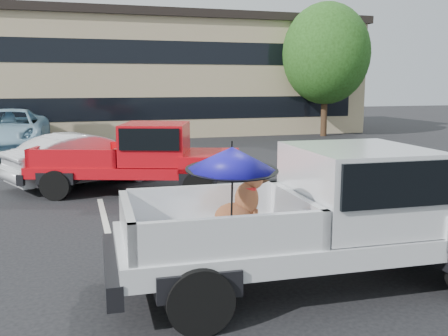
{
  "coord_description": "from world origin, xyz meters",
  "views": [
    {
      "loc": [
        -3.51,
        -7.42,
        2.72
      ],
      "look_at": [
        -1.1,
        0.57,
        1.3
      ],
      "focal_mm": 40.0,
      "sensor_mm": 36.0,
      "label": 1
    }
  ],
  "objects_px": {
    "tree_right": "(326,54)",
    "blue_suv": "(7,131)",
    "tree_back": "(224,57)",
    "silver_sedan": "(87,159)",
    "red_pickup": "(150,155)",
    "silver_pickup": "(341,208)"
  },
  "relations": [
    {
      "from": "tree_right",
      "to": "silver_sedan",
      "type": "xyz_separation_m",
      "value": [
        -12.2,
        -9.5,
        -3.51
      ]
    },
    {
      "from": "silver_sedan",
      "to": "tree_back",
      "type": "bearing_deg",
      "value": -52.39
    },
    {
      "from": "silver_pickup",
      "to": "red_pickup",
      "type": "distance_m",
      "value": 6.68
    },
    {
      "from": "tree_back",
      "to": "silver_sedan",
      "type": "relative_size",
      "value": 1.69
    },
    {
      "from": "tree_back",
      "to": "blue_suv",
      "type": "height_order",
      "value": "tree_back"
    },
    {
      "from": "silver_pickup",
      "to": "tree_right",
      "type": "bearing_deg",
      "value": 64.95
    },
    {
      "from": "tree_right",
      "to": "blue_suv",
      "type": "xyz_separation_m",
      "value": [
        -15.03,
        -2.13,
        -3.35
      ]
    },
    {
      "from": "silver_pickup",
      "to": "silver_sedan",
      "type": "bearing_deg",
      "value": 113.28
    },
    {
      "from": "tree_right",
      "to": "red_pickup",
      "type": "distance_m",
      "value": 15.8
    },
    {
      "from": "silver_pickup",
      "to": "blue_suv",
      "type": "height_order",
      "value": "silver_pickup"
    },
    {
      "from": "silver_pickup",
      "to": "silver_sedan",
      "type": "xyz_separation_m",
      "value": [
        -3.11,
        8.1,
        -0.36
      ]
    },
    {
      "from": "tree_right",
      "to": "blue_suv",
      "type": "height_order",
      "value": "tree_right"
    },
    {
      "from": "tree_back",
      "to": "red_pickup",
      "type": "distance_m",
      "value": 20.92
    },
    {
      "from": "tree_right",
      "to": "red_pickup",
      "type": "relative_size",
      "value": 1.21
    },
    {
      "from": "tree_right",
      "to": "tree_back",
      "type": "bearing_deg",
      "value": 110.56
    },
    {
      "from": "silver_pickup",
      "to": "red_pickup",
      "type": "relative_size",
      "value": 1.03
    },
    {
      "from": "tree_back",
      "to": "blue_suv",
      "type": "distance_m",
      "value": 16.12
    },
    {
      "from": "tree_right",
      "to": "blue_suv",
      "type": "relative_size",
      "value": 1.1
    },
    {
      "from": "silver_sedan",
      "to": "blue_suv",
      "type": "xyz_separation_m",
      "value": [
        -2.83,
        7.37,
        0.16
      ]
    },
    {
      "from": "red_pickup",
      "to": "silver_sedan",
      "type": "xyz_separation_m",
      "value": [
        -1.47,
        1.63,
        -0.26
      ]
    },
    {
      "from": "tree_back",
      "to": "red_pickup",
      "type": "relative_size",
      "value": 1.27
    },
    {
      "from": "silver_pickup",
      "to": "silver_sedan",
      "type": "height_order",
      "value": "silver_pickup"
    }
  ]
}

